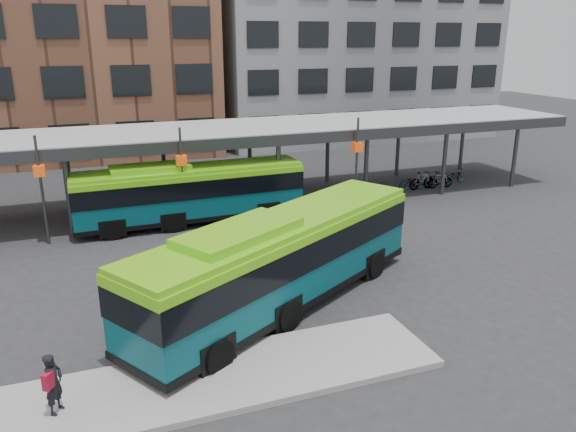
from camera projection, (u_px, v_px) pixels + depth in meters
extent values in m
plane|color=#28282B|center=(327.00, 306.00, 19.02)|extent=(120.00, 120.00, 0.00)
cube|color=gray|center=(181.00, 387.00, 14.48)|extent=(14.00, 3.00, 0.18)
cube|color=#999B9E|center=(226.00, 130.00, 29.38)|extent=(40.00, 6.00, 0.35)
cube|color=#383A3D|center=(242.00, 143.00, 26.75)|extent=(40.00, 0.15, 0.55)
cylinder|color=#383A3D|center=(68.00, 196.00, 25.12)|extent=(0.24, 0.24, 3.80)
cylinder|color=#383A3D|center=(68.00, 171.00, 29.57)|extent=(0.24, 0.24, 3.80)
cylinder|color=#383A3D|center=(180.00, 186.00, 26.79)|extent=(0.24, 0.24, 3.80)
cylinder|color=#383A3D|center=(164.00, 164.00, 31.24)|extent=(0.24, 0.24, 3.80)
cylinder|color=#383A3D|center=(278.00, 177.00, 28.46)|extent=(0.24, 0.24, 3.80)
cylinder|color=#383A3D|center=(250.00, 158.00, 32.92)|extent=(0.24, 0.24, 3.80)
cylinder|color=#383A3D|center=(366.00, 169.00, 30.13)|extent=(0.24, 0.24, 3.80)
cylinder|color=#383A3D|center=(327.00, 152.00, 34.59)|extent=(0.24, 0.24, 3.80)
cylinder|color=#383A3D|center=(444.00, 162.00, 31.81)|extent=(0.24, 0.24, 3.80)
cylinder|color=#383A3D|center=(398.00, 146.00, 36.26)|extent=(0.24, 0.24, 3.80)
cylinder|color=#383A3D|center=(515.00, 156.00, 33.48)|extent=(0.24, 0.24, 3.80)
cylinder|color=#383A3D|center=(462.00, 141.00, 37.94)|extent=(0.24, 0.24, 3.80)
cylinder|color=#383A3D|center=(42.00, 191.00, 23.91)|extent=(0.12, 0.12, 4.80)
cube|color=#DA460C|center=(39.00, 171.00, 23.64)|extent=(0.45, 0.45, 0.45)
cylinder|color=#383A3D|center=(182.00, 179.00, 25.92)|extent=(0.12, 0.12, 4.80)
cube|color=#DA460C|center=(181.00, 160.00, 25.65)|extent=(0.45, 0.45, 0.45)
cylinder|color=#383A3D|center=(357.00, 164.00, 28.93)|extent=(0.12, 0.12, 4.80)
cube|color=#DA460C|center=(357.00, 147.00, 28.66)|extent=(0.45, 0.45, 0.45)
cube|color=brown|center=(23.00, 3.00, 40.81)|extent=(26.00, 14.00, 22.00)
cube|color=slate|center=(345.00, 21.00, 49.82)|extent=(24.00, 14.00, 20.00)
cube|color=#074751|center=(282.00, 262.00, 18.58)|extent=(11.59, 8.22, 2.49)
cube|color=black|center=(282.00, 248.00, 18.42)|extent=(11.66, 8.29, 0.95)
cube|color=#6BC814|center=(282.00, 223.00, 18.16)|extent=(11.54, 8.13, 0.20)
cube|color=#6BC814|center=(239.00, 233.00, 16.62)|extent=(4.35, 3.57, 0.35)
cube|color=black|center=(282.00, 293.00, 18.92)|extent=(11.67, 8.30, 0.24)
cylinder|color=black|center=(374.00, 265.00, 21.14)|extent=(1.01, 0.76, 1.00)
cylinder|color=black|center=(322.00, 250.00, 22.59)|extent=(1.01, 0.76, 1.00)
cylinder|color=black|center=(288.00, 316.00, 17.30)|extent=(1.01, 0.76, 1.00)
cylinder|color=black|center=(231.00, 294.00, 18.75)|extent=(1.01, 0.76, 1.00)
cylinder|color=black|center=(218.00, 357.00, 15.08)|extent=(1.01, 0.76, 1.00)
cylinder|color=black|center=(160.00, 328.00, 16.54)|extent=(1.01, 0.76, 1.00)
cube|color=#074751|center=(190.00, 194.00, 27.07)|extent=(10.92, 2.52, 2.26)
cube|color=black|center=(190.00, 185.00, 26.93)|extent=(10.97, 2.58, 0.86)
cube|color=#6BC814|center=(189.00, 169.00, 26.69)|extent=(10.92, 2.43, 0.18)
cube|color=#6BC814|center=(150.00, 169.00, 25.99)|extent=(3.66, 1.72, 0.32)
cube|color=black|center=(191.00, 214.00, 27.38)|extent=(10.97, 2.58, 0.22)
cylinder|color=black|center=(269.00, 211.00, 27.69)|extent=(0.91, 0.29, 0.91)
cylinder|color=black|center=(254.00, 200.00, 29.64)|extent=(0.91, 0.29, 0.91)
cylinder|color=black|center=(174.00, 223.00, 26.01)|extent=(0.91, 0.29, 0.91)
cylinder|color=black|center=(165.00, 210.00, 27.96)|extent=(0.91, 0.29, 0.91)
cylinder|color=black|center=(113.00, 230.00, 25.04)|extent=(0.91, 0.29, 0.91)
cylinder|color=black|center=(108.00, 216.00, 26.99)|extent=(0.91, 0.29, 0.91)
imported|color=black|center=(54.00, 384.00, 13.16)|extent=(0.60, 0.67, 1.53)
cube|color=maroon|center=(48.00, 381.00, 12.93)|extent=(0.29, 0.33, 0.41)
imported|color=slate|center=(412.00, 182.00, 33.07)|extent=(1.87, 0.79, 0.96)
imported|color=slate|center=(422.00, 180.00, 33.26)|extent=(1.84, 0.73, 1.08)
imported|color=slate|center=(432.00, 179.00, 33.91)|extent=(1.83, 1.14, 0.91)
imported|color=slate|center=(440.00, 180.00, 33.55)|extent=(1.64, 0.57, 0.97)
imported|color=slate|center=(455.00, 176.00, 34.61)|extent=(1.88, 1.10, 0.94)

